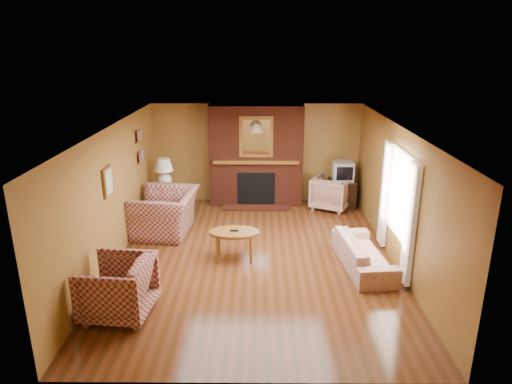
{
  "coord_description": "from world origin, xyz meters",
  "views": [
    {
      "loc": [
        0.07,
        -7.59,
        3.76
      ],
      "look_at": [
        0.01,
        0.6,
        1.07
      ],
      "focal_mm": 32.0,
      "sensor_mm": 36.0,
      "label": 1
    }
  ],
  "objects_px": {
    "plaid_armchair": "(117,288)",
    "crt_tv": "(343,171)",
    "table_lamp": "(164,171)",
    "coffee_table": "(234,235)",
    "plaid_loveseat": "(166,213)",
    "tv_stand": "(342,193)",
    "floral_armchair": "(331,193)",
    "floral_sofa": "(363,253)",
    "fireplace": "(256,157)",
    "side_table": "(166,199)"
  },
  "relations": [
    {
      "from": "side_table",
      "to": "crt_tv",
      "type": "height_order",
      "value": "crt_tv"
    },
    {
      "from": "table_lamp",
      "to": "coffee_table",
      "type": "bearing_deg",
      "value": -55.24
    },
    {
      "from": "plaid_loveseat",
      "to": "crt_tv",
      "type": "distance_m",
      "value": 4.25
    },
    {
      "from": "plaid_loveseat",
      "to": "plaid_armchair",
      "type": "height_order",
      "value": "plaid_loveseat"
    },
    {
      "from": "side_table",
      "to": "table_lamp",
      "type": "distance_m",
      "value": 0.67
    },
    {
      "from": "floral_sofa",
      "to": "floral_armchair",
      "type": "relative_size",
      "value": 2.09
    },
    {
      "from": "floral_armchair",
      "to": "tv_stand",
      "type": "height_order",
      "value": "floral_armchair"
    },
    {
      "from": "plaid_armchair",
      "to": "side_table",
      "type": "height_order",
      "value": "plaid_armchair"
    },
    {
      "from": "coffee_table",
      "to": "tv_stand",
      "type": "xyz_separation_m",
      "value": [
        2.43,
        2.84,
        -0.14
      ]
    },
    {
      "from": "coffee_table",
      "to": "table_lamp",
      "type": "height_order",
      "value": "table_lamp"
    },
    {
      "from": "floral_sofa",
      "to": "crt_tv",
      "type": "bearing_deg",
      "value": -8.44
    },
    {
      "from": "plaid_loveseat",
      "to": "side_table",
      "type": "bearing_deg",
      "value": -164.06
    },
    {
      "from": "floral_sofa",
      "to": "coffee_table",
      "type": "relative_size",
      "value": 1.96
    },
    {
      "from": "fireplace",
      "to": "coffee_table",
      "type": "bearing_deg",
      "value": -97.09
    },
    {
      "from": "fireplace",
      "to": "coffee_table",
      "type": "distance_m",
      "value": 3.12
    },
    {
      "from": "floral_sofa",
      "to": "floral_armchair",
      "type": "bearing_deg",
      "value": -3.34
    },
    {
      "from": "floral_sofa",
      "to": "crt_tv",
      "type": "xyz_separation_m",
      "value": [
        0.15,
        3.12,
        0.63
      ]
    },
    {
      "from": "floral_sofa",
      "to": "plaid_armchair",
      "type": "bearing_deg",
      "value": 105.91
    },
    {
      "from": "floral_armchair",
      "to": "side_table",
      "type": "distance_m",
      "value": 3.88
    },
    {
      "from": "tv_stand",
      "to": "table_lamp",
      "type": "bearing_deg",
      "value": -175.01
    },
    {
      "from": "floral_armchair",
      "to": "fireplace",
      "type": "bearing_deg",
      "value": 16.04
    },
    {
      "from": "plaid_armchair",
      "to": "tv_stand",
      "type": "relative_size",
      "value": 1.44
    },
    {
      "from": "floral_armchair",
      "to": "tv_stand",
      "type": "distance_m",
      "value": 0.31
    },
    {
      "from": "plaid_loveseat",
      "to": "floral_sofa",
      "type": "relative_size",
      "value": 0.77
    },
    {
      "from": "coffee_table",
      "to": "side_table",
      "type": "bearing_deg",
      "value": 124.76
    },
    {
      "from": "coffee_table",
      "to": "tv_stand",
      "type": "height_order",
      "value": "tv_stand"
    },
    {
      "from": "fireplace",
      "to": "floral_armchair",
      "type": "bearing_deg",
      "value": -10.54
    },
    {
      "from": "plaid_armchair",
      "to": "side_table",
      "type": "distance_m",
      "value": 4.31
    },
    {
      "from": "coffee_table",
      "to": "plaid_armchair",
      "type": "bearing_deg",
      "value": -130.91
    },
    {
      "from": "plaid_armchair",
      "to": "coffee_table",
      "type": "relative_size",
      "value": 1.06
    },
    {
      "from": "plaid_armchair",
      "to": "table_lamp",
      "type": "bearing_deg",
      "value": -172.45
    },
    {
      "from": "floral_armchair",
      "to": "coffee_table",
      "type": "relative_size",
      "value": 0.94
    },
    {
      "from": "plaid_armchair",
      "to": "crt_tv",
      "type": "distance_m",
      "value": 6.15
    },
    {
      "from": "coffee_table",
      "to": "fireplace",
      "type": "bearing_deg",
      "value": 82.91
    },
    {
      "from": "plaid_loveseat",
      "to": "tv_stand",
      "type": "xyz_separation_m",
      "value": [
        3.9,
        1.64,
        -0.11
      ]
    },
    {
      "from": "fireplace",
      "to": "plaid_armchair",
      "type": "distance_m",
      "value": 5.27
    },
    {
      "from": "table_lamp",
      "to": "plaid_armchair",
      "type": "bearing_deg",
      "value": -88.0
    },
    {
      "from": "plaid_armchair",
      "to": "floral_sofa",
      "type": "distance_m",
      "value": 4.14
    },
    {
      "from": "floral_armchair",
      "to": "tv_stand",
      "type": "relative_size",
      "value": 1.28
    },
    {
      "from": "crt_tv",
      "to": "fireplace",
      "type": "bearing_deg",
      "value": 174.7
    },
    {
      "from": "fireplace",
      "to": "coffee_table",
      "type": "height_order",
      "value": "fireplace"
    },
    {
      "from": "plaid_armchair",
      "to": "floral_armchair",
      "type": "distance_m",
      "value": 5.85
    },
    {
      "from": "floral_sofa",
      "to": "coffee_table",
      "type": "distance_m",
      "value": 2.3
    },
    {
      "from": "floral_sofa",
      "to": "table_lamp",
      "type": "xyz_separation_m",
      "value": [
        -4.0,
        2.78,
        0.7
      ]
    },
    {
      "from": "plaid_armchair",
      "to": "coffee_table",
      "type": "bearing_deg",
      "value": 144.64
    },
    {
      "from": "tv_stand",
      "to": "crt_tv",
      "type": "xyz_separation_m",
      "value": [
        0.0,
        -0.01,
        0.55
      ]
    },
    {
      "from": "side_table",
      "to": "floral_armchair",
      "type": "bearing_deg",
      "value": 3.01
    },
    {
      "from": "floral_sofa",
      "to": "crt_tv",
      "type": "height_order",
      "value": "crt_tv"
    },
    {
      "from": "plaid_armchair",
      "to": "floral_armchair",
      "type": "height_order",
      "value": "plaid_armchair"
    },
    {
      "from": "coffee_table",
      "to": "table_lamp",
      "type": "xyz_separation_m",
      "value": [
        -1.72,
        2.49,
        0.49
      ]
    }
  ]
}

